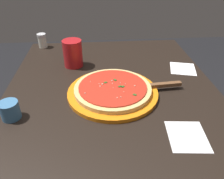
# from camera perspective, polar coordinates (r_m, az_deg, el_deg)

# --- Properties ---
(restaurant_table) EXTENTS (1.02, 0.81, 0.74)m
(restaurant_table) POSITION_cam_1_polar(r_m,az_deg,el_deg) (0.93, 0.03, -7.25)
(restaurant_table) COLOR black
(restaurant_table) RESTS_ON ground_plane
(serving_plate) EXTENTS (0.33, 0.33, 0.01)m
(serving_plate) POSITION_cam_1_polar(r_m,az_deg,el_deg) (0.82, 0.00, -0.74)
(serving_plate) COLOR orange
(serving_plate) RESTS_ON restaurant_table
(pizza) EXTENTS (0.28, 0.28, 0.02)m
(pizza) POSITION_cam_1_polar(r_m,az_deg,el_deg) (0.81, 0.00, 0.25)
(pizza) COLOR #DBB26B
(pizza) RESTS_ON serving_plate
(pizza_server) EXTENTS (0.08, 0.22, 0.01)m
(pizza_server) POSITION_cam_1_polar(r_m,az_deg,el_deg) (0.85, 10.80, 0.90)
(pizza_server) COLOR silver
(pizza_server) RESTS_ON serving_plate
(cup_tall_drink) EXTENTS (0.09, 0.09, 0.12)m
(cup_tall_drink) POSITION_cam_1_polar(r_m,az_deg,el_deg) (1.02, -10.04, 9.13)
(cup_tall_drink) COLOR #B2191E
(cup_tall_drink) RESTS_ON restaurant_table
(cup_small_sauce) EXTENTS (0.06, 0.06, 0.06)m
(cup_small_sauce) POSITION_cam_1_polar(r_m,az_deg,el_deg) (0.77, -24.76, -4.88)
(cup_small_sauce) COLOR teal
(cup_small_sauce) RESTS_ON restaurant_table
(napkin_folded_right) EXTENTS (0.14, 0.13, 0.00)m
(napkin_folded_right) POSITION_cam_1_polar(r_m,az_deg,el_deg) (1.05, 17.73, 5.11)
(napkin_folded_right) COLOR white
(napkin_folded_right) RESTS_ON restaurant_table
(napkin_loose_left) EXTENTS (0.14, 0.12, 0.00)m
(napkin_loose_left) POSITION_cam_1_polar(r_m,az_deg,el_deg) (0.69, 18.75, -11.32)
(napkin_loose_left) COLOR white
(napkin_loose_left) RESTS_ON restaurant_table
(parmesan_shaker) EXTENTS (0.05, 0.05, 0.07)m
(parmesan_shaker) POSITION_cam_1_polar(r_m,az_deg,el_deg) (1.27, -17.49, 11.92)
(parmesan_shaker) COLOR silver
(parmesan_shaker) RESTS_ON restaurant_table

